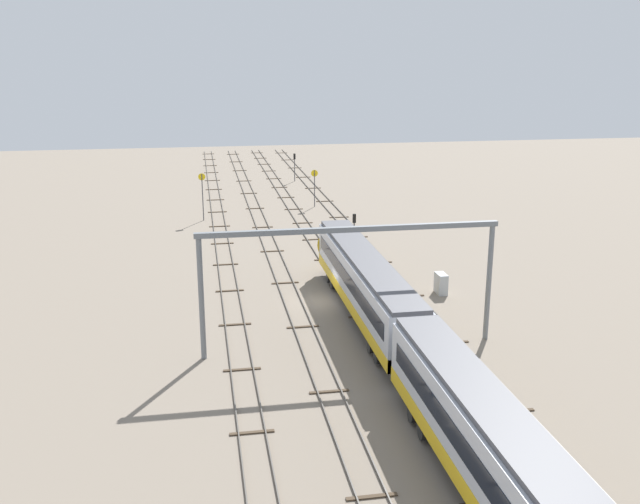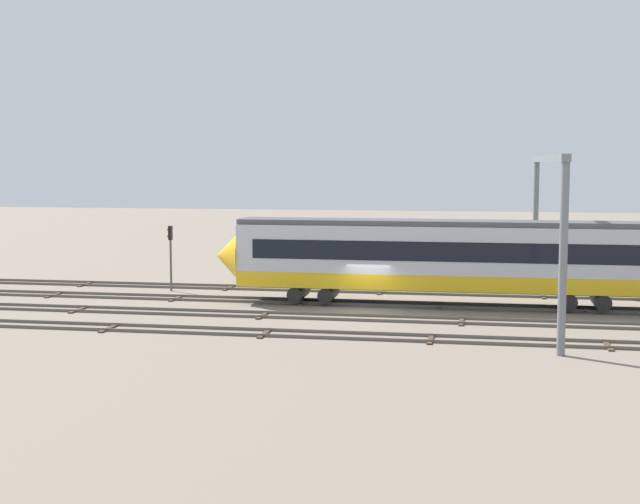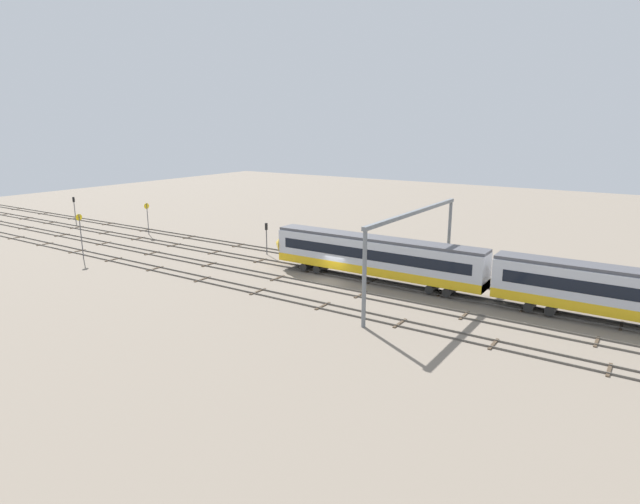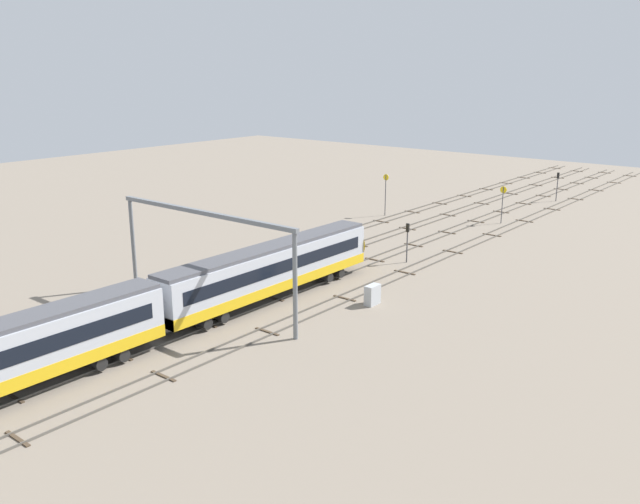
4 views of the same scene
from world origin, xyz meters
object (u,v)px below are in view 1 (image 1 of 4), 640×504
(signal_light_trackside_approach, at_px, (354,228))
(relay_cabinet, at_px, (441,284))
(overhead_gantry, at_px, (350,256))
(speed_sign_near_foreground, at_px, (202,191))
(speed_sign_mid_trackside, at_px, (314,183))
(signal_light_trackside_departure, at_px, (295,163))

(signal_light_trackside_approach, distance_m, relay_cabinet, 13.97)
(overhead_gantry, xyz_separation_m, speed_sign_near_foreground, (41.06, 9.31, -2.96))
(speed_sign_mid_trackside, bearing_deg, signal_light_trackside_departure, -0.22)
(signal_light_trackside_approach, bearing_deg, signal_light_trackside_departure, 0.02)
(signal_light_trackside_departure, bearing_deg, signal_light_trackside_approach, -179.98)
(signal_light_trackside_approach, relative_size, relay_cabinet, 2.40)
(overhead_gantry, height_order, speed_sign_mid_trackside, overhead_gantry)
(speed_sign_near_foreground, height_order, speed_sign_mid_trackside, speed_sign_near_foreground)
(overhead_gantry, xyz_separation_m, relay_cabinet, (9.96, -10.05, -5.71))
(speed_sign_mid_trackside, height_order, signal_light_trackside_departure, speed_sign_mid_trackside)
(overhead_gantry, xyz_separation_m, signal_light_trackside_approach, (23.00, -5.42, -3.82))
(signal_light_trackside_approach, bearing_deg, speed_sign_near_foreground, 39.21)
(speed_sign_near_foreground, bearing_deg, overhead_gantry, -167.23)
(overhead_gantry, distance_m, signal_light_trackside_departure, 66.71)
(speed_sign_near_foreground, distance_m, relay_cabinet, 36.74)
(speed_sign_mid_trackside, relative_size, relay_cabinet, 2.81)
(speed_sign_near_foreground, xyz_separation_m, signal_light_trackside_approach, (-18.06, -14.73, -0.86))
(speed_sign_mid_trackside, bearing_deg, overhead_gantry, 173.47)
(overhead_gantry, height_order, signal_light_trackside_approach, overhead_gantry)
(speed_sign_near_foreground, xyz_separation_m, relay_cabinet, (-31.11, -19.36, -2.75))
(overhead_gantry, distance_m, relay_cabinet, 15.25)
(overhead_gantry, height_order, speed_sign_near_foreground, overhead_gantry)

